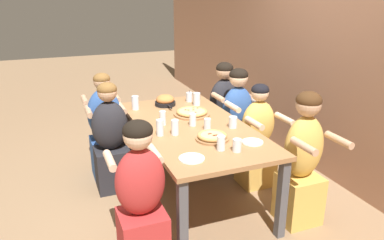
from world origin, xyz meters
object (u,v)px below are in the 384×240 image
(diner_far_midleft, at_px, (237,122))
(diner_near_left, at_px, (106,131))
(empty_plate_a, at_px, (192,158))
(drinking_glass_e, at_px, (160,129))
(skillet_bowl, at_px, (165,101))
(drinking_glass_b, at_px, (175,128))
(cocktail_glass_blue, at_px, (189,97))
(drinking_glass_f, at_px, (233,123))
(drinking_glass_c, at_px, (135,104))
(drinking_glass_g, at_px, (207,124))
(pizza_board_second, at_px, (192,113))
(diner_far_right, at_px, (302,164))
(diner_near_right, at_px, (141,201))
(drinking_glass_h, at_px, (221,144))
(drinking_glass_i, at_px, (197,100))
(drinking_glass_d, at_px, (237,146))
(diner_near_midleft, at_px, (111,142))
(drinking_glass_j, at_px, (163,118))
(pizza_board_main, at_px, (212,137))
(drinking_glass_a, at_px, (193,120))
(empty_plate_b, at_px, (253,142))
(diner_far_center, at_px, (257,141))
(diner_far_left, at_px, (224,114))

(diner_far_midleft, distance_m, diner_near_left, 1.47)
(empty_plate_a, distance_m, drinking_glass_e, 0.57)
(skillet_bowl, xyz_separation_m, drinking_glass_b, (0.88, -0.19, 0.01))
(cocktail_glass_blue, relative_size, drinking_glass_f, 1.27)
(drinking_glass_c, bearing_deg, drinking_glass_e, 1.71)
(skillet_bowl, xyz_separation_m, drinking_glass_g, (0.87, 0.13, 0.00))
(diner_far_midleft, bearing_deg, drinking_glass_e, 27.57)
(pizza_board_second, distance_m, drinking_glass_c, 0.64)
(diner_far_midleft, relative_size, diner_far_right, 0.97)
(diner_near_right, bearing_deg, diner_far_midleft, 40.67)
(skillet_bowl, height_order, drinking_glass_e, drinking_glass_e)
(drinking_glass_h, bearing_deg, diner_far_midleft, 145.86)
(drinking_glass_i, relative_size, diner_far_midleft, 0.12)
(drinking_glass_d, distance_m, diner_near_midleft, 1.43)
(drinking_glass_j, relative_size, diner_far_midleft, 0.12)
(cocktail_glass_blue, distance_m, drinking_glass_b, 1.05)
(pizza_board_main, xyz_separation_m, drinking_glass_e, (-0.26, -0.39, 0.04))
(diner_far_midleft, height_order, diner_near_left, diner_far_midleft)
(drinking_glass_a, bearing_deg, drinking_glass_e, -70.74)
(diner_near_left, bearing_deg, drinking_glass_a, -46.61)
(drinking_glass_a, xyz_separation_m, drinking_glass_d, (0.69, 0.10, -0.01))
(drinking_glass_h, relative_size, diner_near_left, 0.10)
(drinking_glass_a, bearing_deg, skillet_bowl, -176.12)
(empty_plate_b, height_order, diner_far_right, diner_far_right)
(empty_plate_b, distance_m, diner_far_right, 0.48)
(drinking_glass_h, xyz_separation_m, diner_far_center, (-0.60, 0.71, -0.31))
(drinking_glass_f, height_order, drinking_glass_j, drinking_glass_j)
(drinking_glass_b, distance_m, diner_far_left, 1.36)
(drinking_glass_c, relative_size, diner_far_left, 0.13)
(drinking_glass_f, height_order, diner_far_left, diner_far_left)
(drinking_glass_f, relative_size, diner_far_center, 0.10)
(empty_plate_b, relative_size, drinking_glass_i, 1.28)
(drinking_glass_c, relative_size, drinking_glass_d, 1.40)
(cocktail_glass_blue, bearing_deg, skillet_bowl, -82.10)
(drinking_glass_j, height_order, diner_far_right, diner_far_right)
(pizza_board_second, distance_m, drinking_glass_h, 0.92)
(drinking_glass_h, bearing_deg, pizza_board_second, 173.36)
(pizza_board_main, relative_size, drinking_glass_b, 2.09)
(cocktail_glass_blue, height_order, drinking_glass_i, drinking_glass_i)
(empty_plate_a, bearing_deg, drinking_glass_i, 156.20)
(drinking_glass_h, relative_size, diner_far_left, 0.10)
(diner_near_midleft, bearing_deg, drinking_glass_h, -56.02)
(drinking_glass_d, bearing_deg, diner_far_left, 157.51)
(drinking_glass_a, height_order, diner_far_center, diner_far_center)
(pizza_board_second, height_order, diner_far_midleft, diner_far_midleft)
(drinking_glass_c, relative_size, drinking_glass_g, 1.40)
(pizza_board_second, distance_m, diner_far_right, 1.24)
(diner_near_left, bearing_deg, drinking_glass_c, -10.83)
(drinking_glass_d, height_order, drinking_glass_e, drinking_glass_e)
(drinking_glass_b, xyz_separation_m, diner_far_midleft, (-0.59, 0.95, -0.27))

